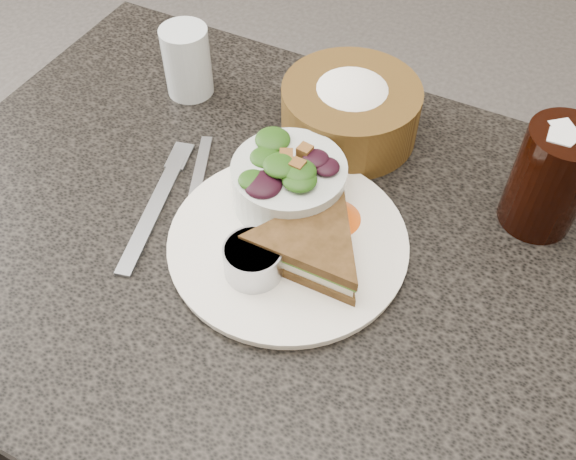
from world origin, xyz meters
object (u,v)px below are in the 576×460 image
(sandwich, at_px, (312,245))
(bread_basket, at_px, (351,103))
(water_glass, at_px, (187,61))
(dining_table, at_px, (290,384))
(dinner_plate, at_px, (288,243))
(salad_bowl, at_px, (289,177))
(cola_glass, at_px, (552,175))
(dressing_ramekin, at_px, (253,260))

(sandwich, relative_size, bread_basket, 0.89)
(water_glass, bearing_deg, dining_table, -36.28)
(dinner_plate, xyz_separation_m, water_glass, (-0.26, 0.20, 0.05))
(salad_bowl, bearing_deg, bread_basket, 85.85)
(dining_table, height_order, sandwich, sandwich)
(dinner_plate, bearing_deg, water_glass, 143.04)
(salad_bowl, bearing_deg, dining_table, -61.63)
(salad_bowl, bearing_deg, dinner_plate, -64.09)
(bread_basket, bearing_deg, dinner_plate, -85.79)
(dinner_plate, xyz_separation_m, cola_glass, (0.25, 0.18, 0.07))
(dinner_plate, distance_m, dressing_ramekin, 0.07)
(sandwich, relative_size, cola_glass, 1.10)
(dinner_plate, relative_size, sandwich, 1.70)
(salad_bowl, relative_size, bread_basket, 0.75)
(dining_table, relative_size, sandwich, 5.99)
(sandwich, bearing_deg, water_glass, 145.15)
(dining_table, distance_m, salad_bowl, 0.43)
(dressing_ramekin, relative_size, bread_basket, 0.36)
(bread_basket, bearing_deg, salad_bowl, -94.15)
(dressing_ramekin, bearing_deg, sandwich, 43.25)
(water_glass, bearing_deg, dressing_ramekin, -45.77)
(sandwich, distance_m, water_glass, 0.37)
(salad_bowl, height_order, water_glass, water_glass)
(water_glass, bearing_deg, salad_bowl, -30.94)
(sandwich, height_order, water_glass, water_glass)
(cola_glass, bearing_deg, salad_bowl, -156.46)
(dining_table, distance_m, cola_glass, 0.54)
(dinner_plate, height_order, dressing_ramekin, dressing_ramekin)
(dining_table, xyz_separation_m, cola_glass, (0.25, 0.17, 0.45))
(sandwich, height_order, bread_basket, bread_basket)
(sandwich, distance_m, dressing_ramekin, 0.07)
(cola_glass, relative_size, water_glass, 1.46)
(salad_bowl, height_order, dressing_ramekin, salad_bowl)
(cola_glass, height_order, water_glass, cola_glass)
(dinner_plate, height_order, water_glass, water_glass)
(dressing_ramekin, relative_size, cola_glass, 0.45)
(dressing_ramekin, xyz_separation_m, bread_basket, (-0.00, 0.28, 0.02))
(dining_table, bearing_deg, sandwich, -22.73)
(dining_table, bearing_deg, dressing_ramekin, -103.14)
(dining_table, relative_size, dinner_plate, 3.54)
(dining_table, xyz_separation_m, bread_basket, (-0.02, 0.21, 0.43))
(bread_basket, relative_size, water_glass, 1.81)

